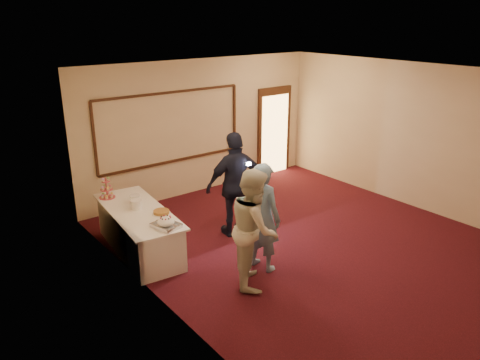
{
  "coord_description": "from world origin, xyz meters",
  "views": [
    {
      "loc": [
        -5.64,
        -5.18,
        3.9
      ],
      "look_at": [
        -0.91,
        0.92,
        1.15
      ],
      "focal_mm": 35.0,
      "sensor_mm": 36.0,
      "label": 1
    }
  ],
  "objects_px": {
    "pavlova_tray": "(166,223)",
    "man": "(263,217)",
    "plate_stack_a": "(136,205)",
    "plate_stack_b": "(135,199)",
    "woman": "(254,228)",
    "cupcake_stand": "(107,190)",
    "tart": "(161,212)",
    "guest": "(236,185)",
    "buffet_table": "(139,231)"
  },
  "relations": [
    {
      "from": "pavlova_tray",
      "to": "plate_stack_b",
      "type": "height_order",
      "value": "pavlova_tray"
    },
    {
      "from": "tart",
      "to": "man",
      "type": "distance_m",
      "value": 1.71
    },
    {
      "from": "buffet_table",
      "to": "pavlova_tray",
      "type": "xyz_separation_m",
      "value": [
        0.05,
        -0.89,
        0.45
      ]
    },
    {
      "from": "buffet_table",
      "to": "plate_stack_a",
      "type": "relative_size",
      "value": 12.29
    },
    {
      "from": "plate_stack_b",
      "to": "man",
      "type": "relative_size",
      "value": 0.1
    },
    {
      "from": "buffet_table",
      "to": "plate_stack_a",
      "type": "distance_m",
      "value": 0.47
    },
    {
      "from": "buffet_table",
      "to": "pavlova_tray",
      "type": "height_order",
      "value": "pavlova_tray"
    },
    {
      "from": "buffet_table",
      "to": "tart",
      "type": "height_order",
      "value": "tart"
    },
    {
      "from": "pavlova_tray",
      "to": "plate_stack_a",
      "type": "distance_m",
      "value": 0.95
    },
    {
      "from": "tart",
      "to": "man",
      "type": "relative_size",
      "value": 0.17
    },
    {
      "from": "plate_stack_b",
      "to": "guest",
      "type": "relative_size",
      "value": 0.09
    },
    {
      "from": "plate_stack_b",
      "to": "guest",
      "type": "xyz_separation_m",
      "value": [
        1.63,
        -0.78,
        0.13
      ]
    },
    {
      "from": "man",
      "to": "tart",
      "type": "bearing_deg",
      "value": 26.37
    },
    {
      "from": "plate_stack_b",
      "to": "tart",
      "type": "xyz_separation_m",
      "value": [
        0.13,
        -0.7,
        -0.05
      ]
    },
    {
      "from": "tart",
      "to": "woman",
      "type": "height_order",
      "value": "woman"
    },
    {
      "from": "tart",
      "to": "guest",
      "type": "bearing_deg",
      "value": -2.97
    },
    {
      "from": "tart",
      "to": "woman",
      "type": "distance_m",
      "value": 1.73
    },
    {
      "from": "plate_stack_b",
      "to": "man",
      "type": "distance_m",
      "value": 2.36
    },
    {
      "from": "woman",
      "to": "guest",
      "type": "bearing_deg",
      "value": 7.98
    },
    {
      "from": "woman",
      "to": "man",
      "type": "bearing_deg",
      "value": -19.99
    },
    {
      "from": "buffet_table",
      "to": "woman",
      "type": "distance_m",
      "value": 2.24
    },
    {
      "from": "pavlova_tray",
      "to": "man",
      "type": "distance_m",
      "value": 1.51
    },
    {
      "from": "buffet_table",
      "to": "plate_stack_a",
      "type": "height_order",
      "value": "plate_stack_a"
    },
    {
      "from": "pavlova_tray",
      "to": "plate_stack_b",
      "type": "distance_m",
      "value": 1.21
    },
    {
      "from": "plate_stack_b",
      "to": "pavlova_tray",
      "type": "bearing_deg",
      "value": -92.82
    },
    {
      "from": "pavlova_tray",
      "to": "woman",
      "type": "xyz_separation_m",
      "value": [
        0.89,
        -1.07,
        0.07
      ]
    },
    {
      "from": "plate_stack_a",
      "to": "plate_stack_b",
      "type": "relative_size",
      "value": 1.07
    },
    {
      "from": "pavlova_tray",
      "to": "plate_stack_a",
      "type": "bearing_deg",
      "value": 92.11
    },
    {
      "from": "cupcake_stand",
      "to": "guest",
      "type": "xyz_separation_m",
      "value": [
        1.91,
        -1.32,
        0.06
      ]
    },
    {
      "from": "plate_stack_b",
      "to": "tart",
      "type": "relative_size",
      "value": 0.58
    },
    {
      "from": "plate_stack_b",
      "to": "woman",
      "type": "distance_m",
      "value": 2.43
    },
    {
      "from": "tart",
      "to": "guest",
      "type": "distance_m",
      "value": 1.51
    },
    {
      "from": "plate_stack_b",
      "to": "tart",
      "type": "height_order",
      "value": "plate_stack_b"
    },
    {
      "from": "plate_stack_a",
      "to": "guest",
      "type": "bearing_deg",
      "value": -16.91
    },
    {
      "from": "pavlova_tray",
      "to": "cupcake_stand",
      "type": "height_order",
      "value": "cupcake_stand"
    },
    {
      "from": "guest",
      "to": "pavlova_tray",
      "type": "bearing_deg",
      "value": 26.02
    },
    {
      "from": "woman",
      "to": "guest",
      "type": "relative_size",
      "value": 0.93
    },
    {
      "from": "plate_stack_a",
      "to": "woman",
      "type": "distance_m",
      "value": 2.22
    },
    {
      "from": "woman",
      "to": "plate_stack_b",
      "type": "bearing_deg",
      "value": 56.0
    },
    {
      "from": "woman",
      "to": "plate_stack_a",
      "type": "bearing_deg",
      "value": 60.57
    },
    {
      "from": "tart",
      "to": "guest",
      "type": "height_order",
      "value": "guest"
    },
    {
      "from": "man",
      "to": "guest",
      "type": "distance_m",
      "value": 1.32
    },
    {
      "from": "cupcake_stand",
      "to": "man",
      "type": "xyz_separation_m",
      "value": [
        1.49,
        -2.57,
        -0.03
      ]
    },
    {
      "from": "pavlova_tray",
      "to": "tart",
      "type": "relative_size",
      "value": 1.57
    },
    {
      "from": "man",
      "to": "guest",
      "type": "height_order",
      "value": "guest"
    },
    {
      "from": "tart",
      "to": "man",
      "type": "bearing_deg",
      "value": -50.96
    },
    {
      "from": "guest",
      "to": "cupcake_stand",
      "type": "bearing_deg",
      "value": -22.84
    },
    {
      "from": "buffet_table",
      "to": "cupcake_stand",
      "type": "distance_m",
      "value": 1.03
    },
    {
      "from": "plate_stack_b",
      "to": "man",
      "type": "bearing_deg",
      "value": -59.25
    },
    {
      "from": "buffet_table",
      "to": "tart",
      "type": "xyz_separation_m",
      "value": [
        0.25,
        -0.39,
        0.41
      ]
    }
  ]
}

